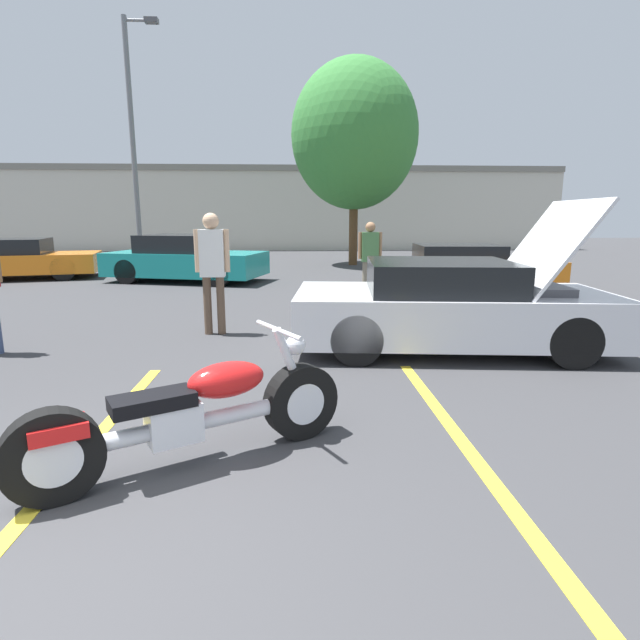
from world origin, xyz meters
The scene contains 12 objects.
parking_stripe_foreground centered at (-0.11, 0.96, 0.00)m, with size 0.12×5.39×0.01m, color yellow.
parking_stripe_middle centered at (2.85, 0.96, 0.00)m, with size 0.12×5.39×0.01m, color yellow.
far_building centered at (0.00, 26.77, 2.34)m, with size 32.00×4.20×4.40m.
light_pole centered at (-3.93, 16.52, 4.55)m, with size 1.21×0.28×8.32m.
tree_background centered at (3.77, 16.64, 4.62)m, with size 4.52×4.52×7.22m.
motorcycle centered at (0.79, 1.35, 0.38)m, with size 2.17×1.30×0.94m.
show_car_hood_open centered at (3.64, 4.46, 0.59)m, with size 4.29×2.29×1.98m.
parked_car_right_row centered at (5.83, 10.44, 0.52)m, with size 4.62×2.19×1.08m.
parked_car_left_row centered at (-6.46, 12.87, 0.56)m, with size 4.60×2.82×1.15m.
parked_car_mid_row centered at (-1.46, 12.01, 0.61)m, with size 4.57×2.99×1.29m.
spectator_near_motorcycle centered at (0.31, 5.51, 1.10)m, with size 0.52×0.24×1.82m.
spectator_midground centered at (3.20, 8.85, 0.98)m, with size 0.52×0.22×1.66m.
Camera 1 is at (1.51, -2.03, 1.76)m, focal length 28.00 mm.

